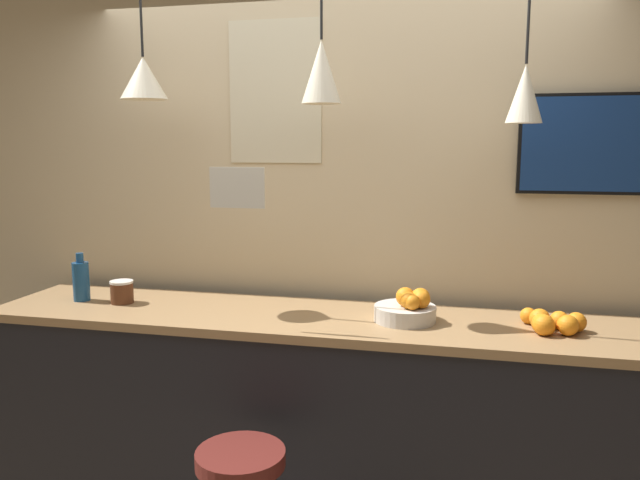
{
  "coord_description": "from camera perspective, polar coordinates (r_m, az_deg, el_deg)",
  "views": [
    {
      "loc": [
        0.63,
        -2.09,
        1.8
      ],
      "look_at": [
        0.0,
        0.59,
        1.38
      ],
      "focal_mm": 35.0,
      "sensor_mm": 36.0,
      "label": 1
    }
  ],
  "objects": [
    {
      "name": "juice_bottle",
      "position": [
        3.33,
        -21.01,
        -3.47
      ],
      "size": [
        0.08,
        0.08,
        0.24
      ],
      "color": "navy",
      "rests_on": "service_counter"
    },
    {
      "name": "pendant_lamp_right",
      "position": [
        2.72,
        18.23,
        12.74
      ],
      "size": [
        0.15,
        0.15,
        0.92
      ],
      "color": "black"
    },
    {
      "name": "pendant_lamp_left",
      "position": [
        3.09,
        -15.83,
        14.1
      ],
      "size": [
        0.22,
        0.22,
        0.79
      ],
      "color": "black"
    },
    {
      "name": "fruit_bowl",
      "position": [
        2.78,
        8.02,
        -6.24
      ],
      "size": [
        0.27,
        0.27,
        0.15
      ],
      "color": "beige",
      "rests_on": "service_counter"
    },
    {
      "name": "wall_poster",
      "position": [
        3.22,
        -4.14,
        13.34
      ],
      "size": [
        0.48,
        0.01,
        0.7
      ],
      "color": "beige"
    },
    {
      "name": "mounted_tv",
      "position": [
        3.1,
        23.86,
        8.02
      ],
      "size": [
        0.67,
        0.04,
        0.45
      ],
      "color": "black"
    },
    {
      "name": "pendant_lamp_middle",
      "position": [
        2.79,
        0.13,
        15.18
      ],
      "size": [
        0.17,
        0.17,
        0.83
      ],
      "color": "black"
    },
    {
      "name": "hanging_menu_board",
      "position": [
        2.62,
        -7.59,
        4.77
      ],
      "size": [
        0.24,
        0.01,
        0.17
      ],
      "color": "silver"
    },
    {
      "name": "service_counter",
      "position": [
        3.04,
        0.0,
        -16.29
      ],
      "size": [
        3.12,
        0.62,
        1.03
      ],
      "color": "black",
      "rests_on": "ground_plane"
    },
    {
      "name": "back_wall",
      "position": [
        3.18,
        1.73,
        2.43
      ],
      "size": [
        8.0,
        0.06,
        2.9
      ],
      "color": "beige",
      "rests_on": "ground_plane"
    },
    {
      "name": "spread_jar",
      "position": [
        3.22,
        -17.66,
        -4.54
      ],
      "size": [
        0.11,
        0.11,
        0.11
      ],
      "color": "#562D19",
      "rests_on": "service_counter"
    },
    {
      "name": "orange_pile",
      "position": [
        2.78,
        20.4,
        -7.07
      ],
      "size": [
        0.26,
        0.24,
        0.09
      ],
      "color": "orange",
      "rests_on": "service_counter"
    }
  ]
}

